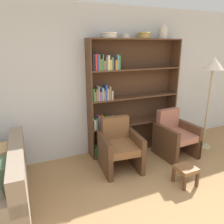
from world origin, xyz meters
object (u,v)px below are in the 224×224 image
(bookshelf, at_px, (126,100))
(footstool, at_px, (186,171))
(bowl_sage, at_px, (110,35))
(armchair_cushioned, at_px, (175,136))
(bowl_terracotta, at_px, (126,36))
(vase_tall, at_px, (163,33))
(floor_lamp, at_px, (213,70))
(bowl_slate, at_px, (144,35))
(armchair_leather, at_px, (119,147))

(bookshelf, relative_size, footstool, 7.37)
(bowl_sage, height_order, footstool, bowl_sage)
(armchair_cushioned, bearing_deg, bowl_terracotta, -38.23)
(vase_tall, xyz_separation_m, floor_lamp, (0.80, -0.55, -0.68))
(bowl_sage, relative_size, armchair_cushioned, 0.32)
(bowl_slate, height_order, vase_tall, vase_tall)
(vase_tall, relative_size, armchair_leather, 0.29)
(armchair_leather, xyz_separation_m, footstool, (0.72, -0.85, -0.16))
(armchair_leather, distance_m, footstool, 1.12)
(bowl_slate, distance_m, floor_lamp, 1.48)
(bowl_sage, relative_size, bowl_terracotta, 1.66)
(vase_tall, distance_m, footstool, 2.54)
(bowl_sage, bearing_deg, bookshelf, 3.25)
(armchair_cushioned, bearing_deg, bowl_sage, -30.31)
(armchair_leather, bearing_deg, bowl_slate, -137.04)
(bowl_sage, bearing_deg, armchair_cushioned, -27.09)
(bowl_sage, xyz_separation_m, bowl_slate, (0.68, 0.00, 0.01))
(floor_lamp, bearing_deg, armchair_leather, -179.46)
(bowl_sage, distance_m, bowl_terracotta, 0.30)
(vase_tall, relative_size, floor_lamp, 0.14)
(bowl_slate, relative_size, vase_tall, 0.97)
(vase_tall, height_order, floor_lamp, vase_tall)
(bowl_sage, bearing_deg, armchair_leather, -97.47)
(bowl_terracotta, bearing_deg, bowl_sage, -180.00)
(bowl_sage, xyz_separation_m, armchair_cushioned, (1.11, -0.57, -1.84))
(bowl_terracotta, height_order, bowl_slate, bowl_slate)
(bowl_sage, relative_size, bowl_slate, 1.14)
(bookshelf, relative_size, bowl_slate, 8.93)
(bowl_slate, relative_size, footstool, 0.83)
(floor_lamp, distance_m, footstool, 2.06)
(bowl_terracotta, xyz_separation_m, vase_tall, (0.81, -0.00, 0.07))
(bookshelf, xyz_separation_m, bowl_terracotta, (-0.04, -0.02, 1.18))
(vase_tall, bearing_deg, bowl_terracotta, 180.00)
(bookshelf, distance_m, bowl_slate, 1.24)
(armchair_cushioned, distance_m, footstool, 0.99)
(bowl_sage, xyz_separation_m, armchair_leather, (-0.07, -0.57, -1.84))
(armchair_leather, bearing_deg, armchair_cushioned, -173.97)
(bowl_sage, xyz_separation_m, footstool, (0.64, -1.42, -2.00))
(bookshelf, distance_m, footstool, 1.68)
(bowl_terracotta, bearing_deg, bookshelf, 25.22)
(bowl_sage, xyz_separation_m, bowl_terracotta, (0.30, 0.00, -0.01))
(bookshelf, bearing_deg, armchair_cushioned, -37.34)
(bowl_terracotta, distance_m, armchair_leather, 1.95)
(bowl_terracotta, distance_m, vase_tall, 0.81)
(bookshelf, bearing_deg, armchair_leather, -125.23)
(bowl_terracotta, bearing_deg, armchair_cushioned, -35.01)
(bookshelf, height_order, bowl_sage, bowl_sage)
(bowl_terracotta, relative_size, footstool, 0.57)
(bowl_terracotta, relative_size, armchair_leather, 0.19)
(armchair_cushioned, xyz_separation_m, floor_lamp, (0.79, 0.02, 1.22))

